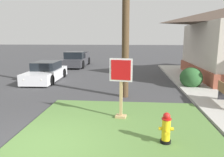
{
  "coord_description": "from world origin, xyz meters",
  "views": [
    {
      "loc": [
        2.23,
        -4.87,
        2.82
      ],
      "look_at": [
        1.48,
        3.53,
        1.2
      ],
      "focal_mm": 34.23,
      "sensor_mm": 36.0,
      "label": 1
    }
  ],
  "objects_px": {
    "parked_sedan_white": "(46,73)",
    "pickup_truck_charcoal": "(76,60)",
    "manhole_cover": "(51,119)",
    "fire_hydrant": "(166,129)",
    "stop_sign": "(121,89)"
  },
  "relations": [
    {
      "from": "fire_hydrant",
      "to": "manhole_cover",
      "type": "xyz_separation_m",
      "value": [
        -3.73,
        1.55,
        -0.47
      ]
    },
    {
      "from": "fire_hydrant",
      "to": "pickup_truck_charcoal",
      "type": "xyz_separation_m",
      "value": [
        -6.37,
        15.45,
        0.14
      ]
    },
    {
      "from": "stop_sign",
      "to": "pickup_truck_charcoal",
      "type": "height_order",
      "value": "stop_sign"
    },
    {
      "from": "manhole_cover",
      "to": "pickup_truck_charcoal",
      "type": "distance_m",
      "value": 14.16
    },
    {
      "from": "fire_hydrant",
      "to": "parked_sedan_white",
      "type": "height_order",
      "value": "parked_sedan_white"
    },
    {
      "from": "stop_sign",
      "to": "manhole_cover",
      "type": "height_order",
      "value": "stop_sign"
    },
    {
      "from": "pickup_truck_charcoal",
      "to": "fire_hydrant",
      "type": "bearing_deg",
      "value": -67.59
    },
    {
      "from": "manhole_cover",
      "to": "parked_sedan_white",
      "type": "height_order",
      "value": "parked_sedan_white"
    },
    {
      "from": "stop_sign",
      "to": "manhole_cover",
      "type": "xyz_separation_m",
      "value": [
        -2.46,
        -0.15,
        -1.09
      ]
    },
    {
      "from": "fire_hydrant",
      "to": "pickup_truck_charcoal",
      "type": "relative_size",
      "value": 0.16
    },
    {
      "from": "pickup_truck_charcoal",
      "to": "stop_sign",
      "type": "bearing_deg",
      "value": -69.62
    },
    {
      "from": "pickup_truck_charcoal",
      "to": "manhole_cover",
      "type": "bearing_deg",
      "value": -79.22
    },
    {
      "from": "stop_sign",
      "to": "parked_sedan_white",
      "type": "height_order",
      "value": "stop_sign"
    },
    {
      "from": "parked_sedan_white",
      "to": "pickup_truck_charcoal",
      "type": "height_order",
      "value": "pickup_truck_charcoal"
    },
    {
      "from": "parked_sedan_white",
      "to": "pickup_truck_charcoal",
      "type": "distance_m",
      "value": 7.25
    }
  ]
}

